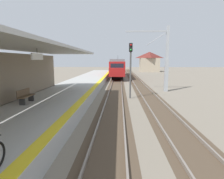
# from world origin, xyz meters

# --- Properties ---
(station_platform) EXTENTS (5.00, 80.00, 0.91)m
(station_platform) POSITION_xyz_m (-2.50, 16.00, 0.45)
(station_platform) COLOR #A8A8A3
(station_platform) RESTS_ON ground
(track_pair_nearest_platform) EXTENTS (2.34, 120.00, 0.16)m
(track_pair_nearest_platform) POSITION_xyz_m (1.90, 20.00, 0.05)
(track_pair_nearest_platform) COLOR #4C3D2D
(track_pair_nearest_platform) RESTS_ON ground
(track_pair_middle) EXTENTS (2.34, 120.00, 0.16)m
(track_pair_middle) POSITION_xyz_m (5.30, 20.00, 0.05)
(track_pair_middle) COLOR #4C3D2D
(track_pair_middle) RESTS_ON ground
(approaching_train) EXTENTS (2.93, 19.60, 4.76)m
(approaching_train) POSITION_xyz_m (1.90, 44.26, 2.18)
(approaching_train) COLOR maroon
(approaching_train) RESTS_ON ground
(rail_signal_post) EXTENTS (0.32, 0.34, 5.20)m
(rail_signal_post) POSITION_xyz_m (3.38, 20.03, 3.19)
(rail_signal_post) COLOR #4C4C4C
(rail_signal_post) RESTS_ON ground
(catenary_pylon_far_side) EXTENTS (5.00, 0.40, 7.50)m
(catenary_pylon_far_side) POSITION_xyz_m (7.51, 24.40, 3.60)
(catenary_pylon_far_side) COLOR #9EA3A8
(catenary_pylon_far_side) RESTS_ON ground
(platform_bench) EXTENTS (0.45, 1.60, 0.88)m
(platform_bench) POSITION_xyz_m (-3.69, 13.72, 1.37)
(platform_bench) COLOR brown
(platform_bench) RESTS_ON station_platform
(distant_trackside_house) EXTENTS (6.60, 5.28, 6.40)m
(distant_trackside_house) POSITION_xyz_m (12.01, 64.91, 3.34)
(distant_trackside_house) COLOR tan
(distant_trackside_house) RESTS_ON ground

